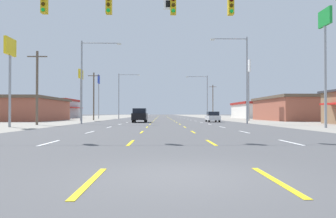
{
  "coord_description": "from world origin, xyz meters",
  "views": [
    {
      "loc": [
        -0.42,
        -6.26,
        1.28
      ],
      "look_at": [
        0.94,
        56.1,
        2.18
      ],
      "focal_mm": 32.63,
      "sensor_mm": 36.0,
      "label": 1
    }
  ],
  "objects_px": {
    "pole_sign_left_row_0": "(10,60)",
    "streetlight_left_row_1": "(121,92)",
    "sedan_far_left_mid": "(140,115)",
    "suv_far_left_midfar": "(144,114)",
    "pole_sign_right_row_0": "(325,40)",
    "streetlight_left_row_0": "(86,75)",
    "suv_inner_left_nearest": "(140,115)",
    "streetlight_right_row_0": "(243,73)",
    "hatchback_far_right_near": "(213,117)",
    "pole_sign_left_row_1": "(81,81)",
    "streetlight_right_row_1": "(205,93)",
    "pole_sign_right_row_1": "(249,75)",
    "pole_sign_left_row_2": "(99,87)"
  },
  "relations": [
    {
      "from": "pole_sign_left_row_0",
      "to": "streetlight_right_row_0",
      "type": "height_order",
      "value": "streetlight_right_row_0"
    },
    {
      "from": "streetlight_left_row_0",
      "to": "hatchback_far_right_near",
      "type": "bearing_deg",
      "value": 24.59
    },
    {
      "from": "suv_inner_left_nearest",
      "to": "streetlight_left_row_0",
      "type": "height_order",
      "value": "streetlight_left_row_0"
    },
    {
      "from": "streetlight_left_row_0",
      "to": "sedan_far_left_mid",
      "type": "bearing_deg",
      "value": 87.69
    },
    {
      "from": "streetlight_left_row_0",
      "to": "streetlight_right_row_1",
      "type": "distance_m",
      "value": 37.75
    },
    {
      "from": "sedan_far_left_mid",
      "to": "streetlight_left_row_1",
      "type": "relative_size",
      "value": 0.43
    },
    {
      "from": "pole_sign_right_row_1",
      "to": "pole_sign_left_row_1",
      "type": "bearing_deg",
      "value": 178.81
    },
    {
      "from": "pole_sign_right_row_1",
      "to": "streetlight_right_row_1",
      "type": "height_order",
      "value": "pole_sign_right_row_1"
    },
    {
      "from": "pole_sign_left_row_2",
      "to": "pole_sign_right_row_0",
      "type": "bearing_deg",
      "value": -58.56
    },
    {
      "from": "pole_sign_right_row_1",
      "to": "pole_sign_right_row_0",
      "type": "bearing_deg",
      "value": -91.48
    },
    {
      "from": "sedan_far_left_mid",
      "to": "streetlight_right_row_1",
      "type": "xyz_separation_m",
      "value": [
        16.83,
        -26.99,
        5.12
      ]
    },
    {
      "from": "pole_sign_left_row_1",
      "to": "streetlight_left_row_1",
      "type": "relative_size",
      "value": 0.85
    },
    {
      "from": "hatchback_far_right_near",
      "to": "pole_sign_right_row_1",
      "type": "distance_m",
      "value": 12.89
    },
    {
      "from": "suv_inner_left_nearest",
      "to": "streetlight_right_row_1",
      "type": "relative_size",
      "value": 0.49
    },
    {
      "from": "sedan_far_left_mid",
      "to": "streetlight_left_row_0",
      "type": "relative_size",
      "value": 0.44
    },
    {
      "from": "hatchback_far_right_near",
      "to": "pole_sign_left_row_1",
      "type": "relative_size",
      "value": 0.44
    },
    {
      "from": "suv_inner_left_nearest",
      "to": "sedan_far_left_mid",
      "type": "xyz_separation_m",
      "value": [
        -3.74,
        53.39,
        -0.27
      ]
    },
    {
      "from": "suv_inner_left_nearest",
      "to": "pole_sign_right_row_0",
      "type": "xyz_separation_m",
      "value": [
        17.57,
        -16.83,
        6.73
      ]
    },
    {
      "from": "pole_sign_right_row_0",
      "to": "pole_sign_left_row_1",
      "type": "bearing_deg",
      "value": 136.97
    },
    {
      "from": "pole_sign_left_row_1",
      "to": "streetlight_right_row_1",
      "type": "height_order",
      "value": "streetlight_right_row_1"
    },
    {
      "from": "streetlight_right_row_1",
      "to": "pole_sign_right_row_0",
      "type": "bearing_deg",
      "value": -84.07
    },
    {
      "from": "suv_inner_left_nearest",
      "to": "hatchback_far_right_near",
      "type": "relative_size",
      "value": 1.26
    },
    {
      "from": "suv_far_left_midfar",
      "to": "streetlight_left_row_0",
      "type": "relative_size",
      "value": 0.48
    },
    {
      "from": "suv_far_left_midfar",
      "to": "pole_sign_right_row_0",
      "type": "bearing_deg",
      "value": -76.1
    },
    {
      "from": "suv_far_left_midfar",
      "to": "pole_sign_right_row_0",
      "type": "xyz_separation_m",
      "value": [
        21.04,
        -85.05,
        6.73
      ]
    },
    {
      "from": "hatchback_far_right_near",
      "to": "sedan_far_left_mid",
      "type": "distance_m",
      "value": 53.76
    },
    {
      "from": "suv_inner_left_nearest",
      "to": "pole_sign_right_row_1",
      "type": "relative_size",
      "value": 0.46
    },
    {
      "from": "pole_sign_left_row_0",
      "to": "streetlight_left_row_1",
      "type": "bearing_deg",
      "value": 83.05
    },
    {
      "from": "pole_sign_right_row_1",
      "to": "streetlight_left_row_1",
      "type": "bearing_deg",
      "value": 144.79
    },
    {
      "from": "pole_sign_right_row_0",
      "to": "suv_inner_left_nearest",
      "type": "bearing_deg",
      "value": 136.24
    },
    {
      "from": "sedan_far_left_mid",
      "to": "streetlight_right_row_0",
      "type": "bearing_deg",
      "value": -74.12
    },
    {
      "from": "pole_sign_left_row_1",
      "to": "pole_sign_right_row_0",
      "type": "distance_m",
      "value": 39.01
    },
    {
      "from": "suv_inner_left_nearest",
      "to": "streetlight_left_row_1",
      "type": "bearing_deg",
      "value": 103.13
    },
    {
      "from": "pole_sign_left_row_0",
      "to": "sedan_far_left_mid",
      "type": "bearing_deg",
      "value": 83.78
    },
    {
      "from": "hatchback_far_right_near",
      "to": "pole_sign_left_row_0",
      "type": "xyz_separation_m",
      "value": [
        -21.81,
        -16.16,
        5.53
      ]
    },
    {
      "from": "pole_sign_left_row_1",
      "to": "streetlight_left_row_0",
      "type": "distance_m",
      "value": 16.61
    },
    {
      "from": "sedan_far_left_mid",
      "to": "suv_far_left_midfar",
      "type": "height_order",
      "value": "suv_far_left_midfar"
    },
    {
      "from": "pole_sign_left_row_1",
      "to": "streetlight_left_row_1",
      "type": "xyz_separation_m",
      "value": [
        4.78,
        16.61,
        -0.82
      ]
    },
    {
      "from": "streetlight_right_row_0",
      "to": "pole_sign_right_row_1",
      "type": "bearing_deg",
      "value": 71.64
    },
    {
      "from": "sedan_far_left_mid",
      "to": "pole_sign_left_row_1",
      "type": "relative_size",
      "value": 0.51
    },
    {
      "from": "suv_far_left_midfar",
      "to": "streetlight_left_row_1",
      "type": "height_order",
      "value": "streetlight_left_row_1"
    },
    {
      "from": "pole_sign_right_row_0",
      "to": "streetlight_right_row_0",
      "type": "height_order",
      "value": "streetlight_right_row_0"
    },
    {
      "from": "pole_sign_right_row_0",
      "to": "streetlight_left_row_1",
      "type": "xyz_separation_m",
      "value": [
        -23.73,
        43.23,
        -1.69
      ]
    },
    {
      "from": "pole_sign_left_row_2",
      "to": "suv_far_left_midfar",
      "type": "bearing_deg",
      "value": 75.98
    },
    {
      "from": "sedan_far_left_mid",
      "to": "streetlight_right_row_1",
      "type": "height_order",
      "value": "streetlight_right_row_1"
    },
    {
      "from": "pole_sign_left_row_0",
      "to": "streetlight_left_row_1",
      "type": "relative_size",
      "value": 0.81
    },
    {
      "from": "suv_far_left_midfar",
      "to": "pole_sign_left_row_1",
      "type": "xyz_separation_m",
      "value": [
        -7.47,
        -58.43,
        5.86
      ]
    },
    {
      "from": "suv_inner_left_nearest",
      "to": "hatchback_far_right_near",
      "type": "distance_m",
      "value": 10.79
    },
    {
      "from": "streetlight_left_row_0",
      "to": "streetlight_right_row_0",
      "type": "height_order",
      "value": "streetlight_right_row_0"
    },
    {
      "from": "suv_inner_left_nearest",
      "to": "pole_sign_left_row_1",
      "type": "relative_size",
      "value": 0.55
    }
  ]
}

